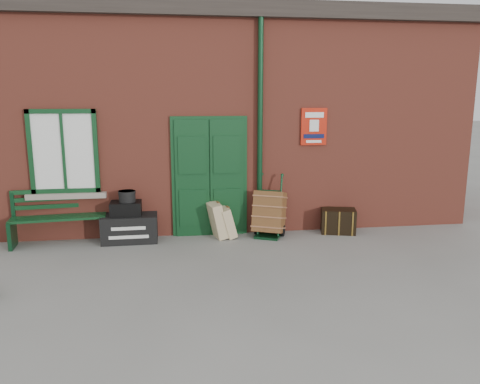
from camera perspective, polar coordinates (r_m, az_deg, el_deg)
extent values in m
plane|color=gray|center=(7.72, -0.53, -8.22)|extent=(80.00, 80.00, 0.00)
cube|color=#9D4432|center=(10.76, -3.02, 8.30)|extent=(10.00, 4.00, 4.00)
cube|color=#38302B|center=(10.85, -3.15, 19.71)|extent=(10.30, 4.30, 0.30)
cube|color=#0F371A|center=(8.82, -3.72, 1.67)|extent=(1.42, 0.12, 2.32)
cube|color=white|center=(8.92, -20.71, 4.63)|extent=(1.20, 0.08, 1.50)
cylinder|color=black|center=(8.79, 2.46, 7.56)|extent=(0.10, 0.10, 4.00)
cube|color=red|center=(9.08, 8.99, 7.88)|extent=(0.50, 0.03, 0.70)
cube|color=#0F371A|center=(8.96, -21.26, -2.94)|extent=(1.67, 0.60, 0.04)
cube|color=#0F371A|center=(9.13, -21.21, -0.72)|extent=(1.63, 0.21, 0.44)
cube|color=black|center=(9.16, -26.02, -4.62)|extent=(0.11, 0.49, 0.49)
cube|color=black|center=(8.95, -16.16, -4.24)|extent=(0.11, 0.49, 0.49)
cube|color=black|center=(8.82, -13.29, -4.30)|extent=(1.00, 0.56, 0.50)
cube|color=black|center=(8.73, -13.73, -1.95)|extent=(0.55, 0.41, 0.25)
cylinder|color=black|center=(8.68, -13.60, -0.51)|extent=(0.30, 0.30, 0.20)
cube|color=tan|center=(8.79, -2.82, -3.44)|extent=(0.41, 0.53, 0.68)
cube|color=tan|center=(8.82, -1.65, -3.69)|extent=(0.40, 0.48, 0.59)
cube|color=black|center=(8.86, 3.35, -5.44)|extent=(0.54, 0.48, 0.05)
cylinder|color=black|center=(8.91, 2.39, -1.58)|extent=(0.17, 0.30, 1.15)
cylinder|color=black|center=(8.83, 4.89, -1.74)|extent=(0.17, 0.30, 1.15)
cylinder|color=black|center=(9.07, 2.01, -4.47)|extent=(0.13, 0.22, 0.22)
cylinder|color=black|center=(8.96, 5.26, -4.72)|extent=(0.13, 0.22, 0.22)
cube|color=brown|center=(8.88, 3.60, -2.42)|extent=(0.76, 0.78, 0.85)
cube|color=black|center=(9.32, 11.87, -3.46)|extent=(0.74, 0.58, 0.47)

